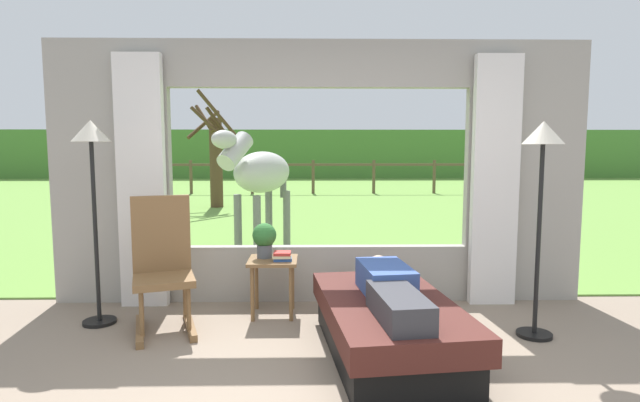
{
  "coord_description": "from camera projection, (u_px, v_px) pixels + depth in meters",
  "views": [
    {
      "loc": [
        -0.08,
        -2.69,
        1.53
      ],
      "look_at": [
        0.0,
        1.8,
        1.05
      ],
      "focal_mm": 28.3,
      "sensor_mm": 36.0,
      "label": 1
    }
  ],
  "objects": [
    {
      "name": "pasture_tree",
      "position": [
        215.0,
        156.0,
        12.66
      ],
      "size": [
        1.38,
        1.43,
        2.89
      ],
      "color": "#4C3823",
      "rests_on": "outdoor_pasture_lawn"
    },
    {
      "name": "floor_lamp_left",
      "position": [
        92.0,
        161.0,
        4.25
      ],
      "size": [
        0.32,
        0.32,
        1.76
      ],
      "color": "black",
      "rests_on": "ground_plane"
    },
    {
      "name": "rocking_chair",
      "position": [
        163.0,
        265.0,
        4.24
      ],
      "size": [
        0.65,
        0.79,
        1.12
      ],
      "rotation": [
        0.0,
        0.0,
        0.32
      ],
      "color": "brown",
      "rests_on": "ground_plane"
    },
    {
      "name": "outdoor_pasture_lawn",
      "position": [
        313.0,
        196.0,
        15.92
      ],
      "size": [
        36.0,
        21.68,
        0.02
      ],
      "primitive_type": "cube",
      "color": "olive",
      "rests_on": "ground_plane"
    },
    {
      "name": "curtain_panel_left",
      "position": [
        142.0,
        182.0,
        4.78
      ],
      "size": [
        0.44,
        0.1,
        2.4
      ],
      "primitive_type": "cube",
      "color": "silver",
      "rests_on": "ground_plane"
    },
    {
      "name": "side_table",
      "position": [
        273.0,
        269.0,
        4.58
      ],
      "size": [
        0.44,
        0.44,
        0.52
      ],
      "color": "brown",
      "rests_on": "ground_plane"
    },
    {
      "name": "potted_plant",
      "position": [
        264.0,
        238.0,
        4.61
      ],
      "size": [
        0.22,
        0.22,
        0.32
      ],
      "color": "#4C5156",
      "rests_on": "side_table"
    },
    {
      "name": "curtain_panel_right",
      "position": [
        495.0,
        182.0,
        4.85
      ],
      "size": [
        0.44,
        0.1,
        2.4
      ],
      "primitive_type": "cube",
      "color": "silver",
      "rests_on": "ground_plane"
    },
    {
      "name": "recliner_sofa",
      "position": [
        388.0,
        326.0,
        3.72
      ],
      "size": [
        1.09,
        1.79,
        0.42
      ],
      "rotation": [
        0.0,
        0.0,
        0.12
      ],
      "color": "black",
      "rests_on": "ground_plane"
    },
    {
      "name": "book_stack",
      "position": [
        282.0,
        256.0,
        4.5
      ],
      "size": [
        0.17,
        0.15,
        0.08
      ],
      "color": "#23478C",
      "rests_on": "side_table"
    },
    {
      "name": "pasture_fence_line",
      "position": [
        313.0,
        172.0,
        16.53
      ],
      "size": [
        16.1,
        0.1,
        1.1
      ],
      "color": "brown",
      "rests_on": "outdoor_pasture_lawn"
    },
    {
      "name": "back_wall_with_window",
      "position": [
        319.0,
        176.0,
        4.95
      ],
      "size": [
        5.2,
        0.12,
        2.55
      ],
      "color": "#9E998E",
      "rests_on": "ground_plane"
    },
    {
      "name": "reclining_person",
      "position": [
        389.0,
        287.0,
        3.63
      ],
      "size": [
        0.41,
        1.44,
        0.22
      ],
      "rotation": [
        0.0,
        0.0,
        0.12
      ],
      "color": "#334C8C",
      "rests_on": "recliner_sofa"
    },
    {
      "name": "horse",
      "position": [
        260.0,
        173.0,
        7.28
      ],
      "size": [
        1.14,
        1.76,
        1.73
      ],
      "rotation": [
        0.0,
        0.0,
        2.68
      ],
      "color": "#B2B2AD",
      "rests_on": "outdoor_pasture_lawn"
    },
    {
      "name": "floor_lamp_right",
      "position": [
        542.0,
        164.0,
        3.95
      ],
      "size": [
        0.32,
        0.32,
        1.73
      ],
      "color": "black",
      "rests_on": "ground_plane"
    },
    {
      "name": "distant_hill_ridge",
      "position": [
        312.0,
        154.0,
        25.57
      ],
      "size": [
        36.0,
        2.0,
        2.4
      ],
      "primitive_type": "cube",
      "color": "#487B33",
      "rests_on": "ground_plane"
    }
  ]
}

